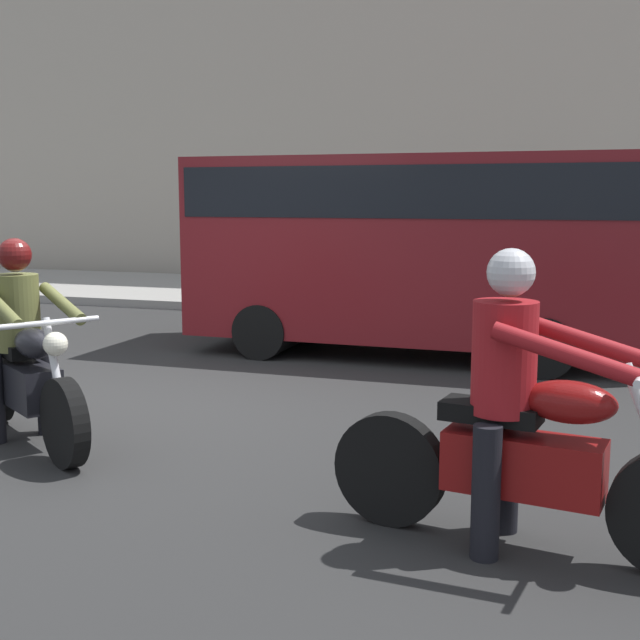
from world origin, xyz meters
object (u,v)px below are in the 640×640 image
object	(u,v)px
motorcycle_with_rider_olive	(24,360)
motorcycle_with_rider_crimson	(522,430)
street_sign_post	(610,218)
parked_van_maroon	(413,241)
pedestrian_bystander	(512,242)

from	to	relation	value
motorcycle_with_rider_olive	motorcycle_with_rider_crimson	bearing A→B (deg)	-11.77
motorcycle_with_rider_olive	street_sign_post	bearing A→B (deg)	65.03
parked_van_maroon	pedestrian_bystander	distance (m)	5.09
motorcycle_with_rider_crimson	pedestrian_bystander	distance (m)	10.32
motorcycle_with_rider_olive	parked_van_maroon	world-z (taller)	parked_van_maroon
motorcycle_with_rider_olive	pedestrian_bystander	xyz separation A→B (m)	(2.69, 9.47, 0.44)
parked_van_maroon	street_sign_post	distance (m)	5.24
street_sign_post	pedestrian_bystander	distance (m)	1.66
pedestrian_bystander	parked_van_maroon	bearing A→B (deg)	-97.48
street_sign_post	pedestrian_bystander	world-z (taller)	street_sign_post
motorcycle_with_rider_olive	motorcycle_with_rider_crimson	world-z (taller)	motorcycle_with_rider_crimson
street_sign_post	parked_van_maroon	bearing A→B (deg)	-115.28
street_sign_post	pedestrian_bystander	xyz separation A→B (m)	(-1.58, 0.30, -0.43)
pedestrian_bystander	motorcycle_with_rider_olive	bearing A→B (deg)	-105.88
motorcycle_with_rider_olive	pedestrian_bystander	world-z (taller)	pedestrian_bystander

